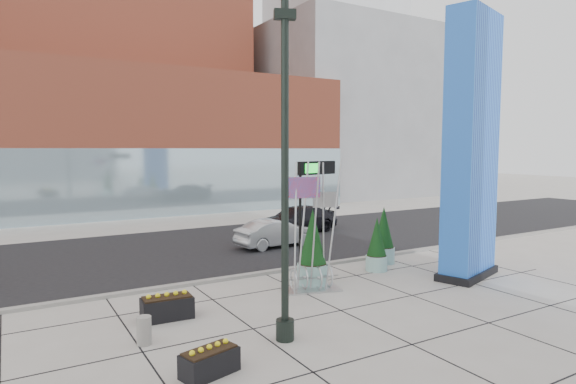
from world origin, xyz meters
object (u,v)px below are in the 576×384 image
blue_pylon (471,151)px  public_art_sculpture (312,257)px  overhead_street_sign (317,178)px  car_silver_mid (276,233)px  lamp_post (285,204)px  concrete_bollard (144,331)px

blue_pylon → public_art_sculpture: size_ratio=2.22×
blue_pylon → overhead_street_sign: 5.95m
overhead_street_sign → public_art_sculpture: bearing=-143.5°
public_art_sculpture → overhead_street_sign: (1.33, 1.68, 2.65)m
public_art_sculpture → car_silver_mid: size_ratio=1.08×
overhead_street_sign → blue_pylon: bearing=-49.2°
blue_pylon → public_art_sculpture: 7.37m
lamp_post → overhead_street_sign: 6.71m
public_art_sculpture → car_silver_mid: public_art_sculpture is taller
lamp_post → overhead_street_sign: lamp_post is taller
public_art_sculpture → overhead_street_sign: 3.41m
blue_pylon → overhead_street_sign: blue_pylon is taller
public_art_sculpture → overhead_street_sign: public_art_sculpture is taller
overhead_street_sign → car_silver_mid: bearing=62.2°
lamp_post → public_art_sculpture: 5.13m
overhead_street_sign → car_silver_mid: 6.48m
lamp_post → concrete_bollard: bearing=154.2°
concrete_bollard → overhead_street_sign: size_ratio=0.16×
public_art_sculpture → overhead_street_sign: size_ratio=1.01×
lamp_post → car_silver_mid: lamp_post is taller
public_art_sculpture → overhead_street_sign: bearing=67.3°
public_art_sculpture → concrete_bollard: 6.59m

